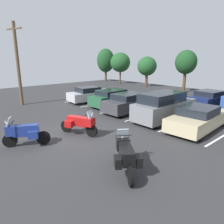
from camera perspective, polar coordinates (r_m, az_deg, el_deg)
The scene contains 16 objects.
ground at distance 11.60m, azimuth -10.98°, elevation -6.47°, with size 44.00×44.00×0.10m, color #2D2D30.
motorcycle_touring at distance 11.36m, azimuth -8.91°, elevation -2.97°, with size 2.21×1.24×1.43m.
motorcycle_second at distance 10.64m, azimuth -23.01°, elevation -5.21°, with size 1.25×1.96×1.45m.
motorcycle_third at distance 7.73m, azimuth 3.77°, elevation -11.46°, with size 1.99×1.49×1.42m.
parking_stripes at distance 16.35m, azimuth 6.18°, elevation 0.13°, with size 13.64×4.80×0.01m.
car_silver at distance 20.03m, azimuth -5.82°, elevation 4.85°, with size 2.13×4.62×1.43m.
car_green at distance 18.03m, azimuth 0.55°, elevation 3.94°, with size 1.93×4.60×1.46m.
car_charcoal at distance 16.08m, azimuth 5.02°, elevation 2.58°, with size 2.02×4.81×1.48m.
car_grey at distance 14.16m, azimuth 14.11°, elevation 1.44°, with size 1.84×4.84×1.92m.
car_champagne at distance 13.07m, azimuth 22.67°, elevation -1.60°, with size 2.21×4.89×1.40m.
car_far_navy at distance 19.87m, azimuth 25.61°, elevation 3.40°, with size 2.22×4.73×1.40m.
utility_pole at distance 19.98m, azimuth -24.54°, elevation 12.14°, with size 1.74×0.70×7.03m.
tree_center_right at distance 26.90m, azimuth 19.70°, elevation 12.74°, with size 2.54×2.54×5.03m.
tree_left at distance 31.21m, azimuth 9.61°, elevation 12.31°, with size 2.78×2.78×4.31m.
tree_center_left at distance 38.06m, azimuth -1.77°, elevation 13.97°, with size 3.08×3.08×5.73m.
tree_rear at distance 34.31m, azimuth 2.30°, elevation 13.48°, with size 3.19×3.19×4.95m.
Camera 1 is at (9.43, -5.36, 4.07)m, focal length 33.18 mm.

